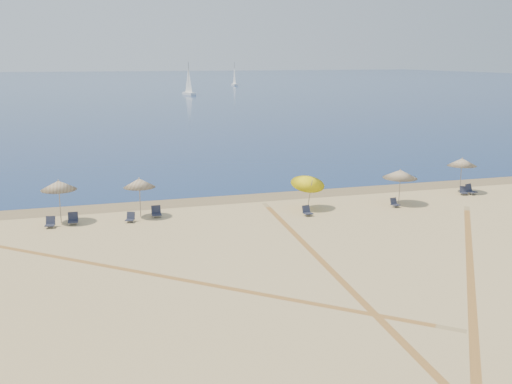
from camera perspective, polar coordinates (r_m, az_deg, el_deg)
ground at (r=21.76m, az=16.01°, el=-14.52°), size 160.00×160.00×0.00m
ocean at (r=241.52m, az=-14.49°, el=9.93°), size 500.00×500.00×0.00m
wet_sand at (r=42.67m, az=-1.56°, el=-0.57°), size 500.00×500.00×0.00m
umbrella_1 at (r=37.66m, az=-18.17°, el=0.61°), size 2.10×2.12×2.66m
umbrella_2 at (r=37.76m, az=-10.98°, el=0.85°), size 1.96×1.96×2.53m
umbrella_3 at (r=39.20m, az=4.96°, el=1.10°), size 2.21×2.27×2.58m
umbrella_4 at (r=41.56m, az=13.47°, el=1.67°), size 2.32×2.33×2.44m
umbrella_5 at (r=46.41m, az=18.90°, el=2.69°), size 2.10×2.11×2.62m
chair_1 at (r=37.30m, az=-18.88°, el=-2.77°), size 0.63×0.71×0.65m
chair_2 at (r=37.61m, az=-16.91°, el=-2.46°), size 0.63×0.72×0.71m
chair_3 at (r=37.25m, az=-11.80°, el=-2.40°), size 0.67×0.72×0.60m
chair_4 at (r=38.10m, az=-9.41°, el=-1.89°), size 0.60×0.69×0.70m
chair_5 at (r=38.06m, az=4.85°, el=-1.83°), size 0.60×0.68×0.63m
chair_6 at (r=41.16m, az=12.97°, el=-1.02°), size 0.58×0.65×0.60m
chair_7 at (r=46.18m, az=19.02°, el=0.08°), size 0.69×0.74×0.60m
chair_8 at (r=46.48m, az=19.61°, el=0.19°), size 0.81×0.88×0.74m
sailboat_0 at (r=162.30m, az=-6.38°, el=10.03°), size 2.69×5.92×8.54m
sailboat_2 at (r=214.97m, az=-2.05°, el=10.67°), size 1.59×5.40×7.96m
tire_tracks at (r=27.75m, az=5.44°, el=-8.00°), size 54.01×45.67×0.00m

